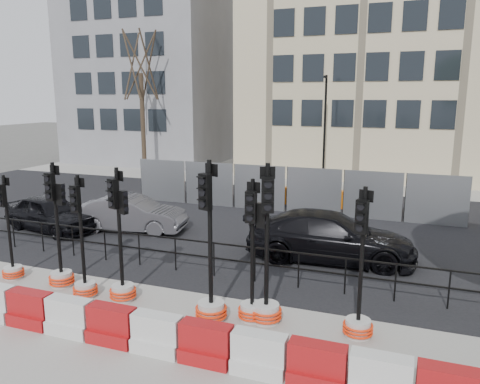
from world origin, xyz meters
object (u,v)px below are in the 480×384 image
at_px(traffic_signal_d, 122,270).
at_px(car_c, 330,237).
at_px(traffic_signal_a, 11,258).
at_px(car_a, 50,213).
at_px(traffic_signal_h, 359,308).

distance_m(traffic_signal_d, car_c, 6.36).
xyz_separation_m(traffic_signal_a, traffic_signal_d, (3.65, -0.14, 0.19)).
bearing_deg(car_c, car_a, 88.42).
relative_size(traffic_signal_h, car_a, 0.77).
relative_size(traffic_signal_a, traffic_signal_h, 0.90).
height_order(traffic_signal_h, car_a, traffic_signal_h).
bearing_deg(traffic_signal_d, car_c, 66.96).
relative_size(traffic_signal_a, traffic_signal_d, 0.87).
distance_m(traffic_signal_d, traffic_signal_h, 5.64).
bearing_deg(traffic_signal_h, traffic_signal_a, -163.18).
height_order(car_a, car_c, car_c).
relative_size(traffic_signal_d, traffic_signal_h, 1.03).
bearing_deg(car_c, traffic_signal_h, -167.33).
bearing_deg(traffic_signal_a, traffic_signal_h, 5.07).
distance_m(car_a, car_c, 10.32).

